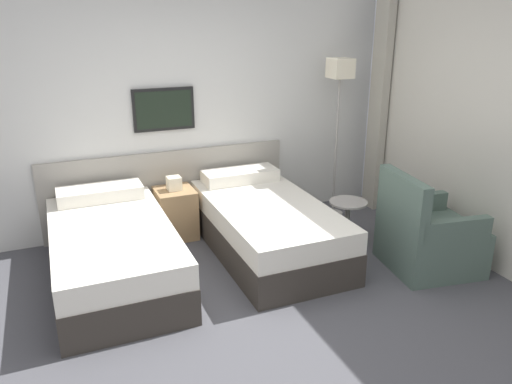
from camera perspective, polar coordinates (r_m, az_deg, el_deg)
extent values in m
plane|color=#47474C|center=(3.94, 1.37, -15.18)|extent=(16.00, 16.00, 0.00)
cube|color=silver|center=(5.42, -8.30, 9.88)|extent=(10.00, 0.06, 2.70)
cube|color=gray|center=(5.55, -9.93, 0.24)|extent=(2.65, 0.04, 0.87)
cube|color=black|center=(5.32, -10.50, 9.27)|extent=(0.64, 0.03, 0.44)
cube|color=black|center=(5.31, -10.46, 9.24)|extent=(0.58, 0.01, 0.38)
cube|color=#A8A393|center=(6.04, 13.88, 10.22)|extent=(0.10, 0.24, 2.64)
cube|color=#332D28|center=(4.64, -15.84, -7.99)|extent=(1.01, 1.93, 0.31)
cube|color=silver|center=(4.53, -16.14, -5.06)|extent=(1.00, 1.91, 0.21)
cube|color=silver|center=(5.15, -17.38, -0.13)|extent=(0.81, 0.34, 0.13)
cube|color=#332D28|center=(4.98, 1.28, -5.22)|extent=(1.01, 1.93, 0.31)
cube|color=silver|center=(4.88, 1.31, -2.44)|extent=(1.00, 1.91, 0.21)
cube|color=silver|center=(5.46, -1.82, 1.89)|extent=(0.81, 0.34, 0.13)
cube|color=#9E7A51|center=(5.36, -9.15, -2.39)|extent=(0.39, 0.42, 0.53)
cube|color=beige|center=(5.24, -9.35, 0.99)|extent=(0.14, 0.14, 0.14)
cylinder|color=#9E9993|center=(6.04, 8.73, -2.38)|extent=(0.24, 0.24, 0.02)
cylinder|color=#9E9993|center=(5.79, 9.13, 4.96)|extent=(0.02, 0.02, 1.58)
cube|color=beige|center=(5.64, 9.63, 13.78)|extent=(0.24, 0.24, 0.21)
cylinder|color=gray|center=(5.26, 10.20, -5.93)|extent=(0.25, 0.25, 0.01)
cylinder|color=gray|center=(5.16, 10.35, -3.60)|extent=(0.05, 0.05, 0.45)
cylinder|color=gray|center=(5.08, 10.51, -1.16)|extent=(0.38, 0.38, 0.02)
cube|color=#4C6056|center=(4.95, 19.29, -5.79)|extent=(0.87, 0.85, 0.43)
cube|color=#4C6056|center=(4.61, 16.42, -1.13)|extent=(0.21, 0.75, 0.50)
cube|color=#4C6056|center=(4.59, 21.88, -3.98)|extent=(0.66, 0.19, 0.18)
cube|color=#4C6056|center=(5.09, 17.71, -1.20)|extent=(0.66, 0.19, 0.18)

